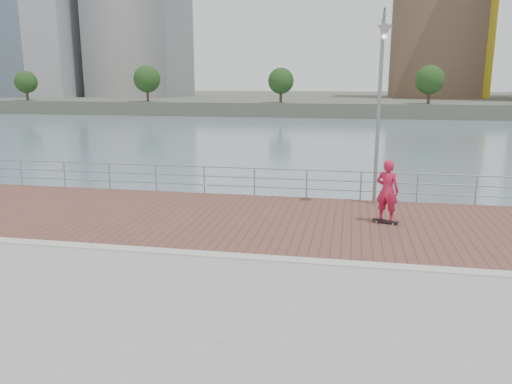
# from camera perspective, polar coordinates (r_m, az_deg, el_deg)

# --- Properties ---
(water) EXTENTS (400.00, 400.00, 0.00)m
(water) POSITION_cam_1_polar(r_m,az_deg,el_deg) (13.79, -1.63, -15.36)
(water) COLOR slate
(water) RESTS_ON ground
(brick_lane) EXTENTS (40.00, 6.80, 0.02)m
(brick_lane) POSITION_cam_1_polar(r_m,az_deg,el_deg) (16.32, 1.06, -3.20)
(brick_lane) COLOR brown
(brick_lane) RESTS_ON seawall
(curb) EXTENTS (40.00, 0.40, 0.06)m
(curb) POSITION_cam_1_polar(r_m,az_deg,el_deg) (12.96, -1.69, -7.41)
(curb) COLOR #B7B5AD
(curb) RESTS_ON seawall
(far_shore) EXTENTS (320.00, 95.00, 2.50)m
(far_shore) POSITION_cam_1_polar(r_m,az_deg,el_deg) (134.50, 9.93, 10.30)
(far_shore) COLOR #4C5142
(far_shore) RESTS_ON ground
(guardrail) EXTENTS (39.06, 0.06, 1.13)m
(guardrail) POSITION_cam_1_polar(r_m,az_deg,el_deg) (19.43, 2.79, 1.44)
(guardrail) COLOR #8C9EA8
(guardrail) RESTS_ON brick_lane
(street_lamp) EXTENTS (0.48, 1.39, 6.54)m
(street_lamp) POSITION_cam_1_polar(r_m,az_deg,el_deg) (17.91, 14.14, 12.85)
(street_lamp) COLOR gray
(street_lamp) RESTS_ON brick_lane
(skateboard) EXTENTS (0.84, 0.48, 0.09)m
(skateboard) POSITION_cam_1_polar(r_m,az_deg,el_deg) (16.42, 14.58, -3.22)
(skateboard) COLOR black
(skateboard) RESTS_ON brick_lane
(skateboarder) EXTENTS (0.83, 0.69, 1.96)m
(skateboarder) POSITION_cam_1_polar(r_m,az_deg,el_deg) (16.18, 14.78, 0.16)
(skateboarder) COLOR #C31A3D
(skateboarder) RESTS_ON skateboard
(shoreline_trees) EXTENTS (169.72, 5.18, 6.91)m
(shoreline_trees) POSITION_cam_1_polar(r_m,az_deg,el_deg) (90.95, 23.72, 11.59)
(shoreline_trees) COLOR #473323
(shoreline_trees) RESTS_ON far_shore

